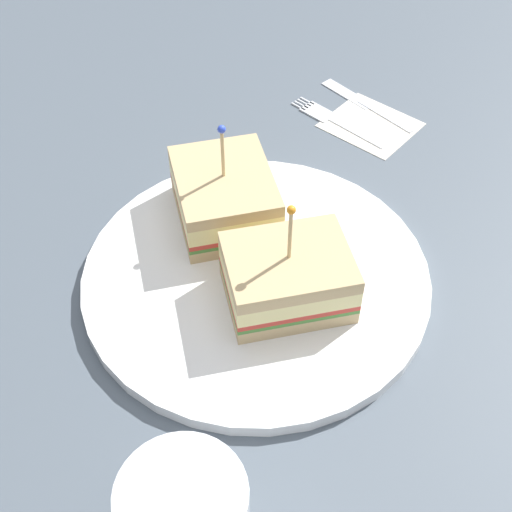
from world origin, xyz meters
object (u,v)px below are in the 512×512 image
Objects in this scene: sandwich_half_front at (288,277)px; fork at (328,117)px; sandwich_half_back at (225,196)px; plate at (256,277)px; napkin at (371,125)px; knife at (362,102)px.

sandwich_half_front is 27.04cm from fork.
sandwich_half_front and sandwich_half_back have the same top height.
napkin is at bearing 135.58° from plate.
fork is at bearing 153.23° from sandwich_half_front.
sandwich_half_back is 22.03cm from napkin.
sandwich_half_back reaches higher than fork.
sandwich_half_front is 0.92× the size of fork.
fork is (-20.61, 13.81, -0.43)cm from plate.
knife is (-1.73, 4.59, 0.00)cm from fork.
knife is at bearing 147.01° from sandwich_half_front.
plate reaches higher than fork.
sandwich_half_back is 0.86× the size of knife.
plate is at bearing -152.41° from sandwich_half_front.
napkin is (-18.23, 17.87, -0.53)cm from plate.
fork and knife have the same top height.
sandwich_half_back is 0.94× the size of fork.
sandwich_half_front reaches higher than knife.
napkin is at bearing 120.19° from sandwich_half_back.
plate is at bearing -44.42° from napkin.
sandwich_half_front is at bearing -32.99° from knife.
sandwich_half_front is at bearing -26.77° from fork.
sandwich_half_back is at bearing -47.89° from fork.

